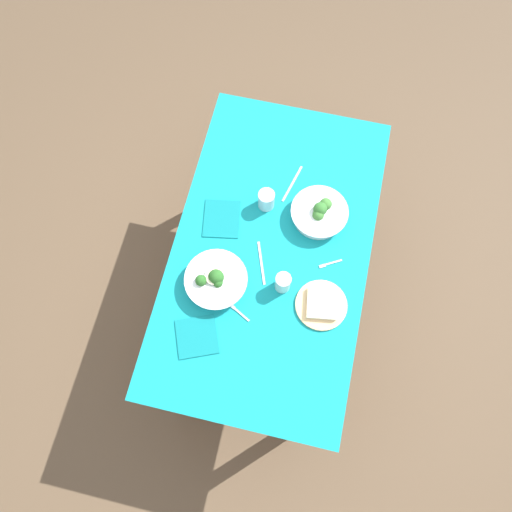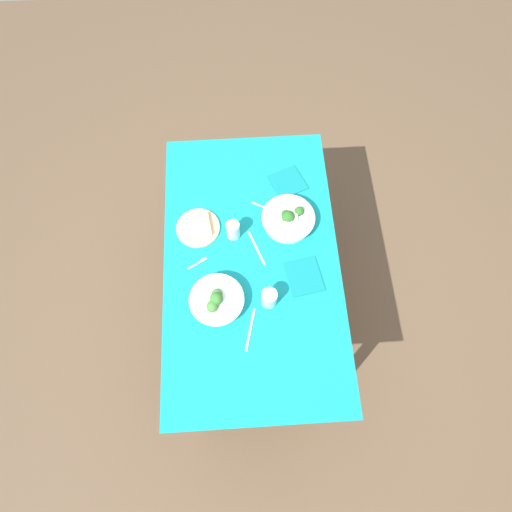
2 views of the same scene
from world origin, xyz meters
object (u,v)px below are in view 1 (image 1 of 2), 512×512
napkin_folded_upper (197,337)px  broccoli_bowl_near (216,280)px  table_knife_right (292,184)px  broccoli_bowl_far (319,213)px  table_knife_left (261,263)px  napkin_folded_lower (222,219)px  water_glass_side (266,200)px  water_glass_center (283,283)px  fork_by_far_bowl (329,264)px  bread_side_plate (321,305)px  fork_by_near_bowl (238,312)px

napkin_folded_upper → broccoli_bowl_near: bearing=175.0°
napkin_folded_upper → table_knife_right: bearing=162.8°
broccoli_bowl_far → table_knife_left: bearing=-36.3°
table_knife_right → napkin_folded_lower: size_ratio=1.10×
broccoli_bowl_far → water_glass_side: broccoli_bowl_far is taller
water_glass_center → fork_by_far_bowl: size_ratio=1.10×
broccoli_bowl_far → napkin_folded_lower: broccoli_bowl_far is taller
bread_side_plate → water_glass_side: water_glass_side is taller
water_glass_side → table_knife_left: water_glass_side is taller
broccoli_bowl_far → fork_by_far_bowl: size_ratio=2.65×
water_glass_center → table_knife_left: size_ratio=0.53×
table_knife_left → water_glass_side: bearing=-11.9°
water_glass_center → napkin_folded_lower: size_ratio=0.58×
fork_by_far_bowl → broccoli_bowl_near: bearing=-6.5°
broccoli_bowl_far → water_glass_center: bearing=-14.3°
fork_by_far_bowl → napkin_folded_lower: bearing=-40.8°
broccoli_bowl_near → bread_side_plate: bearing=90.4°
water_glass_side → napkin_folded_lower: water_glass_side is taller
water_glass_side → table_knife_right: (-0.13, 0.09, -0.05)m
table_knife_left → napkin_folded_lower: size_ratio=1.09×
bread_side_plate → napkin_folded_lower: size_ratio=1.20×
water_glass_center → napkin_folded_upper: 0.41m
table_knife_left → napkin_folded_lower: (-0.16, -0.21, 0.00)m
broccoli_bowl_far → napkin_folded_lower: bearing=-75.4°
broccoli_bowl_far → table_knife_left: (0.27, -0.20, -0.03)m
water_glass_center → fork_by_near_bowl: water_glass_center is taller
fork_by_near_bowl → napkin_folded_lower: bearing=-38.3°
bread_side_plate → fork_by_near_bowl: size_ratio=2.15×
water_glass_side → broccoli_bowl_far: bearing=88.8°
water_glass_side → table_knife_left: (0.27, 0.04, -0.05)m
water_glass_side → napkin_folded_lower: bearing=-57.4°
broccoli_bowl_near → fork_by_far_bowl: 0.48m
bread_side_plate → fork_by_near_bowl: bearing=-72.6°
table_knife_left → napkin_folded_lower: napkin_folded_lower is taller
broccoli_bowl_near → table_knife_left: 0.21m
table_knife_left → bread_side_plate: bearing=-134.3°
broccoli_bowl_far → napkin_folded_upper: bearing=-31.0°
water_glass_side → table_knife_left: bearing=8.4°
napkin_folded_upper → napkin_folded_lower: (-0.52, -0.03, 0.00)m
fork_by_far_bowl → fork_by_near_bowl: size_ratio=0.94×
water_glass_center → table_knife_left: 0.14m
broccoli_bowl_near → water_glass_center: 0.28m
broccoli_bowl_near → table_knife_left: size_ratio=1.33×
fork_by_near_bowl → broccoli_bowl_far: bearing=-88.0°
water_glass_center → broccoli_bowl_far: bearing=165.7°
water_glass_center → water_glass_side: bearing=-157.2°
table_knife_left → table_knife_right: size_ratio=0.99×
fork_by_near_bowl → table_knife_left: size_ratio=0.51×
bread_side_plate → napkin_folded_lower: bread_side_plate is taller
broccoli_bowl_far → table_knife_left: broccoli_bowl_far is taller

